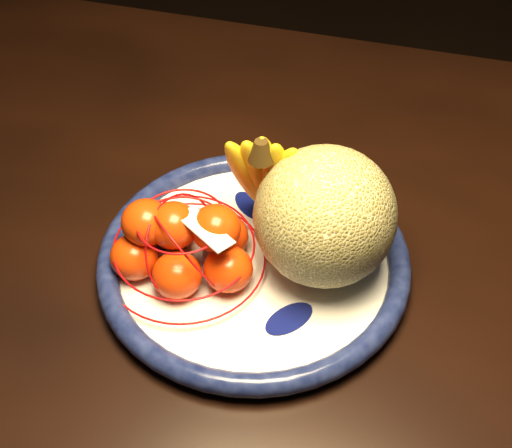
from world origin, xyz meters
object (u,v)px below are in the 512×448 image
(fruit_bowl, at_px, (254,260))
(cantaloupe, at_px, (325,216))
(mandarin_bag, at_px, (184,244))
(banana_bunch, at_px, (265,172))
(dining_table, at_px, (179,219))

(fruit_bowl, distance_m, cantaloupe, 0.12)
(fruit_bowl, distance_m, mandarin_bag, 0.09)
(banana_bunch, xyz_separation_m, mandarin_bag, (-0.07, -0.10, -0.05))
(cantaloupe, xyz_separation_m, banana_bunch, (-0.09, 0.05, 0.01))
(dining_table, distance_m, banana_bunch, 0.24)
(banana_bunch, distance_m, mandarin_bag, 0.13)
(cantaloupe, distance_m, mandarin_bag, 0.17)
(fruit_bowl, height_order, banana_bunch, banana_bunch)
(fruit_bowl, bearing_deg, dining_table, 140.91)
(fruit_bowl, xyz_separation_m, cantaloupe, (0.08, 0.02, 0.08))
(cantaloupe, relative_size, mandarin_bag, 0.83)
(mandarin_bag, bearing_deg, cantaloupe, 17.30)
(dining_table, distance_m, mandarin_bag, 0.22)
(banana_bunch, bearing_deg, cantaloupe, -36.61)
(dining_table, height_order, cantaloupe, cantaloupe)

